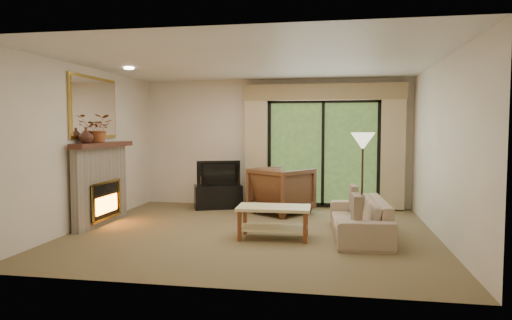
% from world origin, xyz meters
% --- Properties ---
extents(floor, '(5.50, 5.50, 0.00)m').
position_xyz_m(floor, '(0.00, 0.00, 0.00)').
color(floor, brown).
rests_on(floor, ground).
extents(ceiling, '(5.50, 5.50, 0.00)m').
position_xyz_m(ceiling, '(0.00, 0.00, 2.60)').
color(ceiling, silver).
rests_on(ceiling, ground).
extents(wall_back, '(5.00, 0.00, 5.00)m').
position_xyz_m(wall_back, '(0.00, 2.50, 1.30)').
color(wall_back, beige).
rests_on(wall_back, ground).
extents(wall_front, '(5.00, 0.00, 5.00)m').
position_xyz_m(wall_front, '(0.00, -2.50, 1.30)').
color(wall_front, beige).
rests_on(wall_front, ground).
extents(wall_left, '(0.00, 5.00, 5.00)m').
position_xyz_m(wall_left, '(-2.75, 0.00, 1.30)').
color(wall_left, beige).
rests_on(wall_left, ground).
extents(wall_right, '(0.00, 5.00, 5.00)m').
position_xyz_m(wall_right, '(2.75, 0.00, 1.30)').
color(wall_right, beige).
rests_on(wall_right, ground).
extents(fireplace, '(0.24, 1.70, 1.37)m').
position_xyz_m(fireplace, '(-2.63, 0.20, 0.69)').
color(fireplace, gray).
rests_on(fireplace, floor).
extents(mirror, '(0.07, 1.45, 1.02)m').
position_xyz_m(mirror, '(-2.71, 0.20, 1.95)').
color(mirror, gold).
rests_on(mirror, wall_left).
extents(sliding_door, '(2.26, 0.10, 2.16)m').
position_xyz_m(sliding_door, '(1.00, 2.45, 1.10)').
color(sliding_door, black).
rests_on(sliding_door, floor).
extents(curtain_left, '(0.45, 0.18, 2.35)m').
position_xyz_m(curtain_left, '(-0.35, 2.34, 1.20)').
color(curtain_left, tan).
rests_on(curtain_left, floor).
extents(curtain_right, '(0.45, 0.18, 2.35)m').
position_xyz_m(curtain_right, '(2.35, 2.34, 1.20)').
color(curtain_right, tan).
rests_on(curtain_right, floor).
extents(cornice, '(3.20, 0.24, 0.32)m').
position_xyz_m(cornice, '(1.00, 2.36, 2.32)').
color(cornice, '#9A7F55').
rests_on(cornice, wall_back).
extents(media_console, '(1.03, 0.74, 0.47)m').
position_xyz_m(media_console, '(-1.06, 1.95, 0.23)').
color(media_console, black).
rests_on(media_console, floor).
extents(tv, '(0.84, 0.43, 0.50)m').
position_xyz_m(tv, '(-1.06, 1.95, 0.72)').
color(tv, black).
rests_on(tv, media_console).
extents(armchair, '(1.33, 1.33, 0.88)m').
position_xyz_m(armchair, '(0.26, 1.62, 0.44)').
color(armchair, brown).
rests_on(armchair, floor).
extents(sofa, '(0.87, 1.97, 0.56)m').
position_xyz_m(sofa, '(1.61, 0.01, 0.28)').
color(sofa, tan).
rests_on(sofa, floor).
extents(pillow_near, '(0.14, 0.43, 0.42)m').
position_xyz_m(pillow_near, '(1.54, -0.55, 0.49)').
color(pillow_near, '#523727').
rests_on(pillow_near, sofa).
extents(pillow_far, '(0.13, 0.42, 0.41)m').
position_xyz_m(pillow_far, '(1.54, 0.56, 0.49)').
color(pillow_far, '#523727').
rests_on(pillow_far, sofa).
extents(coffee_table, '(1.07, 0.61, 0.47)m').
position_xyz_m(coffee_table, '(0.37, -0.34, 0.24)').
color(coffee_table, beige).
rests_on(coffee_table, floor).
extents(floor_lamp, '(0.53, 0.53, 1.53)m').
position_xyz_m(floor_lamp, '(1.71, 1.12, 0.77)').
color(floor_lamp, beige).
rests_on(floor_lamp, floor).
extents(vase, '(0.26, 0.26, 0.24)m').
position_xyz_m(vase, '(-2.61, -0.27, 1.49)').
color(vase, '#452219').
rests_on(vase, fireplace).
extents(branches, '(0.51, 0.48, 0.46)m').
position_xyz_m(branches, '(-2.61, 0.16, 1.60)').
color(branches, brown).
rests_on(branches, fireplace).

